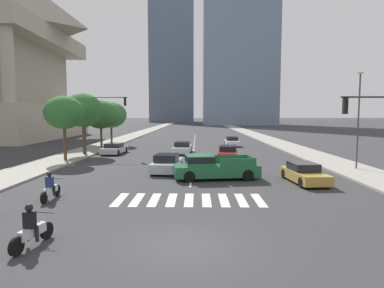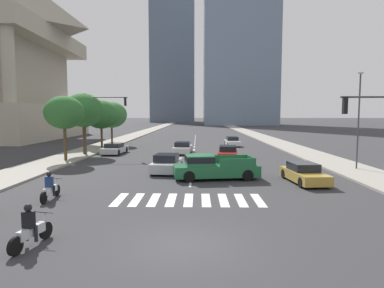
{
  "view_description": "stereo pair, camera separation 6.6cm",
  "coord_description": "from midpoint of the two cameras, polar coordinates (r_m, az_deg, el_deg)",
  "views": [
    {
      "loc": [
        0.41,
        -10.66,
        4.41
      ],
      "look_at": [
        0.0,
        15.9,
        2.0
      ],
      "focal_mm": 30.58,
      "sensor_mm": 36.0,
      "label": 1
    },
    {
      "loc": [
        0.47,
        -10.66,
        4.41
      ],
      "look_at": [
        0.0,
        15.9,
        2.0
      ],
      "focal_mm": 30.58,
      "sensor_mm": 36.0,
      "label": 2
    }
  ],
  "objects": [
    {
      "name": "office_tower_left_skyline",
      "position": [
        193.44,
        -3.24,
        15.4
      ],
      "size": [
        23.9,
        28.3,
        87.16
      ],
      "color": "slate",
      "rests_on": "ground"
    },
    {
      "name": "sidewalk_east",
      "position": [
        42.7,
        17.73,
        -0.89
      ],
      "size": [
        4.0,
        260.0,
        0.15
      ],
      "primitive_type": "cube",
      "color": "gray",
      "rests_on": "ground"
    },
    {
      "name": "street_lamp_east",
      "position": [
        28.67,
        27.15,
        4.85
      ],
      "size": [
        0.5,
        0.24,
        7.56
      ],
      "color": "#3F3F42",
      "rests_on": "sidewalk_east"
    },
    {
      "name": "sidewalk_west",
      "position": [
        42.96,
        -16.82,
        -0.83
      ],
      "size": [
        4.0,
        260.0,
        0.15
      ],
      "primitive_type": "cube",
      "color": "gray",
      "rests_on": "ground"
    },
    {
      "name": "motorcycle_lead",
      "position": [
        18.55,
        -23.4,
        -7.16
      ],
      "size": [
        0.7,
        2.2,
        1.49
      ],
      "rotation": [
        0.0,
        0.0,
        1.59
      ],
      "color": "black",
      "rests_on": "ground"
    },
    {
      "name": "sedan_gold_1",
      "position": [
        22.51,
        19.02,
        -4.89
      ],
      "size": [
        2.16,
        4.46,
        1.27
      ],
      "rotation": [
        0.0,
        0.0,
        -1.48
      ],
      "color": "#B28E38",
      "rests_on": "ground"
    },
    {
      "name": "motorcycle_trailing",
      "position": [
        12.44,
        -26.16,
        -13.28
      ],
      "size": [
        0.75,
        2.04,
        1.49
      ],
      "rotation": [
        0.0,
        0.0,
        1.37
      ],
      "color": "black",
      "rests_on": "ground"
    },
    {
      "name": "traffic_signal_near",
      "position": [
        20.27,
        30.54,
        3.18
      ],
      "size": [
        4.05,
        0.28,
        5.58
      ],
      "rotation": [
        0.0,
        0.0,
        3.14
      ],
      "color": "#333335",
      "rests_on": "sidewalk_east"
    },
    {
      "name": "crosswalk_near",
      "position": [
        17.14,
        -0.49,
        -9.71
      ],
      "size": [
        7.65,
        2.67,
        0.01
      ],
      "color": "silver",
      "rests_on": "ground"
    },
    {
      "name": "sedan_silver_4",
      "position": [
        37.58,
        -13.29,
        -0.82
      ],
      "size": [
        2.22,
        4.4,
        1.22
      ],
      "rotation": [
        0.0,
        0.0,
        1.49
      ],
      "color": "#B7BABF",
      "rests_on": "ground"
    },
    {
      "name": "street_tree_fourth",
      "position": [
        48.38,
        -13.83,
        4.97
      ],
      "size": [
        4.39,
        4.39,
        6.08
      ],
      "color": "#4C3823",
      "rests_on": "sidewalk_west"
    },
    {
      "name": "street_tree_third",
      "position": [
        43.56,
        -15.52,
        4.97
      ],
      "size": [
        4.28,
        4.28,
        6.07
      ],
      "color": "#4C3823",
      "rests_on": "sidewalk_west"
    },
    {
      "name": "sedan_red_3",
      "position": [
        32.06,
        6.32,
        -1.63
      ],
      "size": [
        2.28,
        4.88,
        1.35
      ],
      "rotation": [
        0.0,
        0.0,
        -1.68
      ],
      "color": "maroon",
      "rests_on": "ground"
    },
    {
      "name": "ground_plane",
      "position": [
        11.55,
        -1.31,
        -17.27
      ],
      "size": [
        800.0,
        800.0,
        0.0
      ],
      "primitive_type": "plane",
      "color": "#333335"
    },
    {
      "name": "sedan_silver_5",
      "position": [
        25.24,
        -4.32,
        -3.43
      ],
      "size": [
        2.27,
        4.56,
        1.39
      ],
      "rotation": [
        0.0,
        0.0,
        1.48
      ],
      "color": "#B7BABF",
      "rests_on": "ground"
    },
    {
      "name": "sedan_white_0",
      "position": [
        46.15,
        7.07,
        0.4
      ],
      "size": [
        1.92,
        4.51,
        1.28
      ],
      "rotation": [
        0.0,
        0.0,
        -1.53
      ],
      "color": "silver",
      "rests_on": "ground"
    },
    {
      "name": "office_tower_center_skyline",
      "position": [
        145.2,
        8.33,
        18.63
      ],
      "size": [
        29.67,
        23.19,
        86.14
      ],
      "color": "slate",
      "rests_on": "ground"
    },
    {
      "name": "street_tree_nearest",
      "position": [
        32.6,
        -21.35,
        5.12
      ],
      "size": [
        3.6,
        3.6,
        5.97
      ],
      "color": "#4C3823",
      "rests_on": "sidewalk_west"
    },
    {
      "name": "pickup_truck",
      "position": [
        22.39,
        3.57,
        -4.07
      ],
      "size": [
        5.96,
        2.81,
        1.67
      ],
      "rotation": [
        0.0,
        0.0,
        3.28
      ],
      "color": "#1E6038",
      "rests_on": "ground"
    },
    {
      "name": "street_tree_second",
      "position": [
        37.34,
        -18.4,
        5.6
      ],
      "size": [
        4.27,
        4.27,
        6.53
      ],
      "color": "#4C3823",
      "rests_on": "sidewalk_west"
    },
    {
      "name": "lane_divider_center",
      "position": [
        44.78,
        0.45,
        -0.46
      ],
      "size": [
        0.14,
        50.0,
        0.01
      ],
      "color": "silver",
      "rests_on": "ground"
    },
    {
      "name": "sedan_white_2",
      "position": [
        37.02,
        -1.58,
        -0.72
      ],
      "size": [
        2.09,
        4.44,
        1.31
      ],
      "rotation": [
        0.0,
        0.0,
        1.53
      ],
      "color": "silver",
      "rests_on": "ground"
    },
    {
      "name": "traffic_signal_far",
      "position": [
        36.16,
        -15.66,
        5.24
      ],
      "size": [
        4.86,
        0.28,
        6.46
      ],
      "color": "#333335",
      "rests_on": "sidewalk_west"
    }
  ]
}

